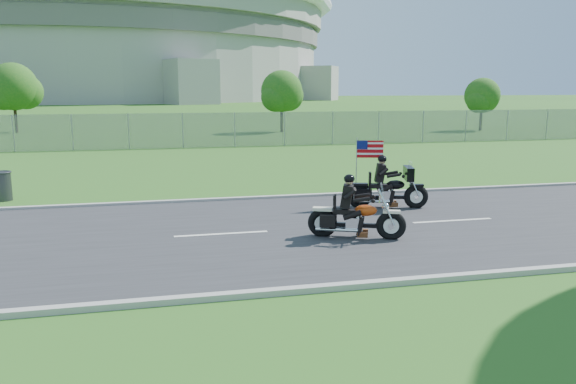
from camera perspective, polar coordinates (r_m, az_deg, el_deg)
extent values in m
plane|color=#2B561A|center=(13.71, 1.56, -3.98)|extent=(420.00, 420.00, 0.00)
cube|color=#28282B|center=(13.71, 1.56, -3.90)|extent=(120.00, 8.00, 0.04)
cube|color=#9E9B93|center=(17.55, -1.74, -0.57)|extent=(120.00, 0.18, 0.12)
cube|color=#9E9B93|center=(10.00, 7.46, -9.37)|extent=(120.00, 0.18, 0.12)
cube|color=gray|center=(32.98, -15.89, 5.94)|extent=(60.00, 0.03, 2.00)
cylinder|color=#A3A099|center=(183.72, -18.56, 12.11)|extent=(130.00, 130.00, 20.00)
cylinder|color=#605E5B|center=(184.10, -18.69, 14.28)|extent=(132.00, 132.00, 4.00)
cylinder|color=#A3A099|center=(184.64, -18.81, 16.14)|extent=(134.00, 134.00, 6.00)
torus|color=white|center=(185.11, -18.89, 17.37)|extent=(140.40, 140.40, 4.40)
cylinder|color=#382316|center=(43.90, -0.65, 7.74)|extent=(0.22, 0.22, 2.52)
sphere|color=#165517|center=(43.85, -0.66, 10.21)|extent=(3.20, 3.20, 3.20)
sphere|color=#165517|center=(44.46, 0.03, 9.75)|extent=(2.40, 2.40, 2.40)
sphere|color=#165517|center=(43.35, -1.28, 9.61)|extent=(2.24, 2.24, 2.24)
cylinder|color=#382316|center=(48.09, -25.96, 7.10)|extent=(0.22, 0.22, 2.80)
sphere|color=#165517|center=(48.04, -26.16, 9.60)|extent=(3.60, 3.60, 3.60)
sphere|color=#165517|center=(48.42, -25.14, 9.20)|extent=(2.70, 2.70, 2.70)
sphere|color=#165517|center=(47.75, -26.98, 8.93)|extent=(2.52, 2.52, 2.52)
cylinder|color=#382316|center=(48.12, 19.01, 7.26)|extent=(0.22, 0.22, 2.24)
sphere|color=#165517|center=(48.07, 19.13, 9.25)|extent=(2.80, 2.80, 2.80)
sphere|color=#165517|center=(48.72, 19.41, 8.87)|extent=(2.10, 2.10, 2.10)
sphere|color=#165517|center=(47.52, 18.81, 8.78)|extent=(1.96, 1.96, 1.96)
torus|color=black|center=(12.98, 10.43, -3.38)|extent=(0.70, 0.41, 0.68)
torus|color=black|center=(13.04, 3.51, -3.16)|extent=(0.70, 0.41, 0.68)
ellipsoid|color=#BA3D0D|center=(12.91, 7.90, -1.87)|extent=(0.59, 0.47, 0.26)
cube|color=black|center=(12.93, 5.77, -1.96)|extent=(0.57, 0.45, 0.11)
cube|color=black|center=(12.86, 6.00, -0.40)|extent=(0.34, 0.43, 0.51)
sphere|color=black|center=(12.78, 6.24, 1.34)|extent=(0.32, 0.32, 0.25)
cube|color=silver|center=(12.82, 9.60, 0.02)|extent=(0.19, 0.41, 0.37)
torus|color=black|center=(16.49, 12.88, -0.46)|extent=(0.72, 0.35, 0.70)
torus|color=black|center=(16.27, 7.28, -0.42)|extent=(0.72, 0.35, 0.70)
ellipsoid|color=black|center=(16.33, 10.86, 0.73)|extent=(0.59, 0.43, 0.27)
cube|color=black|center=(16.27, 9.13, 0.62)|extent=(0.58, 0.41, 0.11)
cube|color=black|center=(16.22, 9.34, 1.90)|extent=(0.32, 0.43, 0.52)
sphere|color=black|center=(16.17, 9.55, 3.33)|extent=(0.32, 0.32, 0.26)
cube|color=black|center=(16.33, 12.15, 1.87)|extent=(0.40, 0.79, 0.38)
cube|color=#B70C11|center=(16.29, 8.33, 4.33)|extent=(0.74, 0.22, 0.49)
cylinder|color=#3C3B41|center=(19.37, -26.99, 0.50)|extent=(0.65, 0.65, 0.88)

